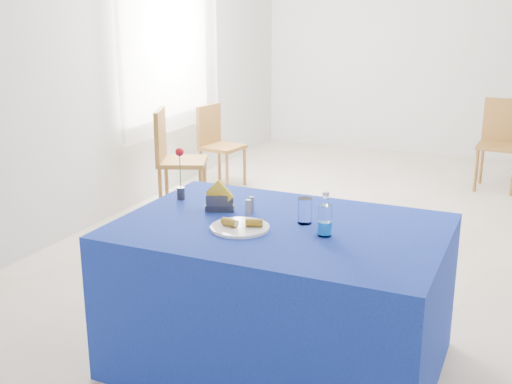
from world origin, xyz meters
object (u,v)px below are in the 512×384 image
blue_table (280,295)px  chair_bg_left (501,138)px  chair_win_a (173,153)px  chair_win_b (217,140)px  plate (240,228)px  water_bottle (325,221)px

blue_table → chair_bg_left: 4.09m
chair_win_a → chair_win_b: (-0.04, 0.93, -0.06)m
chair_bg_left → chair_win_a: bearing=-139.0°
blue_table → chair_bg_left: chair_bg_left is taller
plate → chair_bg_left: chair_bg_left is taller
blue_table → chair_win_a: bearing=132.6°
chair_win_b → blue_table: bearing=-139.1°
blue_table → water_bottle: water_bottle is taller
plate → blue_table: 0.44m
chair_win_a → blue_table: bearing=-160.3°
blue_table → chair_bg_left: (0.79, 4.01, 0.14)m
chair_win_b → water_bottle: bearing=-136.3°
plate → blue_table: plate is taller
chair_bg_left → blue_table: bearing=-97.8°
plate → water_bottle: water_bottle is taller
chair_bg_left → chair_win_b: 2.88m
water_bottle → chair_win_a: bearing=135.4°
plate → chair_win_b: chair_win_b is taller
chair_bg_left → chair_win_b: (-2.66, -1.09, -0.04)m
blue_table → chair_win_b: 3.47m
blue_table → water_bottle: 0.52m
plate → water_bottle: size_ratio=1.34×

